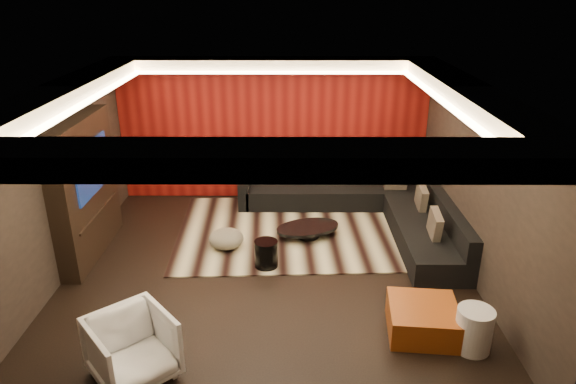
{
  "coord_description": "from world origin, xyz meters",
  "views": [
    {
      "loc": [
        0.33,
        -6.77,
        4.05
      ],
      "look_at": [
        0.3,
        0.6,
        1.05
      ],
      "focal_mm": 32.0,
      "sensor_mm": 36.0,
      "label": 1
    }
  ],
  "objects_px": {
    "armchair": "(132,348)",
    "sectional_sofa": "(366,206)",
    "drum_stool": "(266,254)",
    "white_side_table": "(474,330)",
    "coffee_table": "(308,231)",
    "orange_ottoman": "(423,319)"
  },
  "relations": [
    {
      "from": "drum_stool",
      "to": "white_side_table",
      "type": "bearing_deg",
      "value": -36.76
    },
    {
      "from": "drum_stool",
      "to": "white_side_table",
      "type": "distance_m",
      "value": 3.16
    },
    {
      "from": "drum_stool",
      "to": "white_side_table",
      "type": "xyz_separation_m",
      "value": [
        2.53,
        -1.89,
        0.04
      ]
    },
    {
      "from": "white_side_table",
      "to": "sectional_sofa",
      "type": "relative_size",
      "value": 0.15
    },
    {
      "from": "coffee_table",
      "to": "sectional_sofa",
      "type": "bearing_deg",
      "value": 34.2
    },
    {
      "from": "drum_stool",
      "to": "armchair",
      "type": "bearing_deg",
      "value": -119.56
    },
    {
      "from": "orange_ottoman",
      "to": "sectional_sofa",
      "type": "height_order",
      "value": "sectional_sofa"
    },
    {
      "from": "armchair",
      "to": "drum_stool",
      "type": "bearing_deg",
      "value": 20.04
    },
    {
      "from": "armchair",
      "to": "sectional_sofa",
      "type": "height_order",
      "value": "armchair"
    },
    {
      "from": "orange_ottoman",
      "to": "sectional_sofa",
      "type": "bearing_deg",
      "value": 94.24
    },
    {
      "from": "drum_stool",
      "to": "orange_ottoman",
      "type": "height_order",
      "value": "drum_stool"
    },
    {
      "from": "white_side_table",
      "to": "armchair",
      "type": "xyz_separation_m",
      "value": [
        -3.88,
        -0.49,
        0.11
      ]
    },
    {
      "from": "white_side_table",
      "to": "orange_ottoman",
      "type": "distance_m",
      "value": 0.61
    },
    {
      "from": "coffee_table",
      "to": "white_side_table",
      "type": "xyz_separation_m",
      "value": [
        1.86,
        -2.9,
        0.16
      ]
    },
    {
      "from": "armchair",
      "to": "sectional_sofa",
      "type": "relative_size",
      "value": 0.23
    },
    {
      "from": "coffee_table",
      "to": "armchair",
      "type": "xyz_separation_m",
      "value": [
        -2.02,
        -3.38,
        0.27
      ]
    },
    {
      "from": "coffee_table",
      "to": "white_side_table",
      "type": "distance_m",
      "value": 3.45
    },
    {
      "from": "sectional_sofa",
      "to": "orange_ottoman",
      "type": "bearing_deg",
      "value": -85.76
    },
    {
      "from": "sectional_sofa",
      "to": "coffee_table",
      "type": "bearing_deg",
      "value": -145.8
    },
    {
      "from": "coffee_table",
      "to": "drum_stool",
      "type": "xyz_separation_m",
      "value": [
        -0.67,
        -1.01,
        0.12
      ]
    },
    {
      "from": "coffee_table",
      "to": "sectional_sofa",
      "type": "xyz_separation_m",
      "value": [
        1.1,
        0.75,
        0.15
      ]
    },
    {
      "from": "coffee_table",
      "to": "armchair",
      "type": "height_order",
      "value": "armchair"
    }
  ]
}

